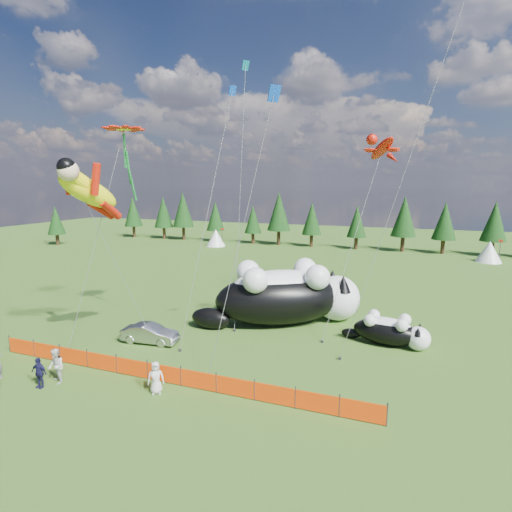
{
  "coord_description": "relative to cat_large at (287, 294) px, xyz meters",
  "views": [
    {
      "loc": [
        11.15,
        -19.36,
        10.14
      ],
      "look_at": [
        2.49,
        4.0,
        5.66
      ],
      "focal_mm": 28.0,
      "sensor_mm": 36.0,
      "label": 1
    }
  ],
  "objects": [
    {
      "name": "ground",
      "position": [
        -3.47,
        -7.97,
        -2.18
      ],
      "size": [
        160.0,
        160.0,
        0.0
      ],
      "primitive_type": "plane",
      "color": "#143409",
      "rests_on": "ground"
    },
    {
      "name": "safety_fence",
      "position": [
        -3.47,
        -10.97,
        -1.68
      ],
      "size": [
        22.06,
        0.06,
        1.1
      ],
      "color": "#262626",
      "rests_on": "ground"
    },
    {
      "name": "tree_line",
      "position": [
        -3.47,
        37.03,
        1.82
      ],
      "size": [
        90.0,
        4.0,
        8.0
      ],
      "primitive_type": null,
      "color": "black",
      "rests_on": "ground"
    },
    {
      "name": "festival_tents",
      "position": [
        7.53,
        32.03,
        -0.78
      ],
      "size": [
        50.0,
        3.2,
        2.8
      ],
      "primitive_type": null,
      "color": "white",
      "rests_on": "ground"
    },
    {
      "name": "cat_large",
      "position": [
        0.0,
        0.0,
        0.0
      ],
      "size": [
        11.45,
        8.8,
        4.6
      ],
      "rotation": [
        0.0,
        0.0,
        0.55
      ],
      "color": "black",
      "rests_on": "ground"
    },
    {
      "name": "cat_small",
      "position": [
        7.29,
        -1.66,
        -1.23
      ],
      "size": [
        5.55,
        2.52,
        2.01
      ],
      "rotation": [
        0.0,
        0.0,
        -0.14
      ],
      "color": "black",
      "rests_on": "ground"
    },
    {
      "name": "car",
      "position": [
        -7.3,
        -6.7,
        -1.57
      ],
      "size": [
        3.83,
        1.69,
        1.22
      ],
      "primitive_type": "imported",
      "rotation": [
        0.0,
        0.0,
        1.68
      ],
      "color": "#A2A3A7",
      "rests_on": "ground"
    },
    {
      "name": "spectator_b",
      "position": [
        -8.66,
        -12.93,
        -1.27
      ],
      "size": [
        1.04,
        0.91,
        1.84
      ],
      "primitive_type": "imported",
      "rotation": [
        0.0,
        0.0,
        -0.55
      ],
      "color": "silver",
      "rests_on": "ground"
    },
    {
      "name": "spectator_c",
      "position": [
        -9.09,
        -13.58,
        -1.39
      ],
      "size": [
        0.94,
        0.49,
        1.59
      ],
      "primitive_type": "imported",
      "rotation": [
        0.0,
        0.0,
        0.01
      ],
      "color": "#17163D",
      "rests_on": "ground"
    },
    {
      "name": "spectator_e",
      "position": [
        -3.24,
        -12.01,
        -1.37
      ],
      "size": [
        0.95,
        0.86,
        1.63
      ],
      "primitive_type": "imported",
      "rotation": [
        0.0,
        0.0,
        0.56
      ],
      "color": "silver",
      "rests_on": "ground"
    },
    {
      "name": "superhero_kite",
      "position": [
        -8.98,
        -9.36,
        7.56
      ],
      "size": [
        4.76,
        5.47,
        11.96
      ],
      "color": "#F7F20D",
      "rests_on": "ground"
    },
    {
      "name": "gecko_kite",
      "position": [
        5.81,
        5.01,
        10.6
      ],
      "size": [
        5.02,
        10.89,
        15.1
      ],
      "color": "red",
      "rests_on": "ground"
    },
    {
      "name": "flower_kite",
      "position": [
        -9.5,
        -5.41,
        11.3
      ],
      "size": [
        3.3,
        6.58,
        14.4
      ],
      "color": "red",
      "rests_on": "ground"
    },
    {
      "name": "diamond_kite_a",
      "position": [
        -3.92,
        -1.35,
        13.04
      ],
      "size": [
        1.37,
        6.84,
        17.57
      ],
      "color": "blue",
      "rests_on": "ground"
    },
    {
      "name": "diamond_kite_b",
      "position": [
        9.93,
        -0.85,
        17.29
      ],
      "size": [
        6.06,
        4.99,
        21.94
      ],
      "color": "#0B758B",
      "rests_on": "ground"
    },
    {
      "name": "diamond_kite_c",
      "position": [
        1.18,
        -7.6,
        11.82
      ],
      "size": [
        3.13,
        3.4,
        15.48
      ],
      "color": "blue",
      "rests_on": "ground"
    },
    {
      "name": "diamond_kite_d",
      "position": [
        -3.96,
        1.69,
        15.31
      ],
      "size": [
        1.53,
        5.49,
        19.72
      ],
      "color": "#0B758B",
      "rests_on": "ground"
    }
  ]
}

